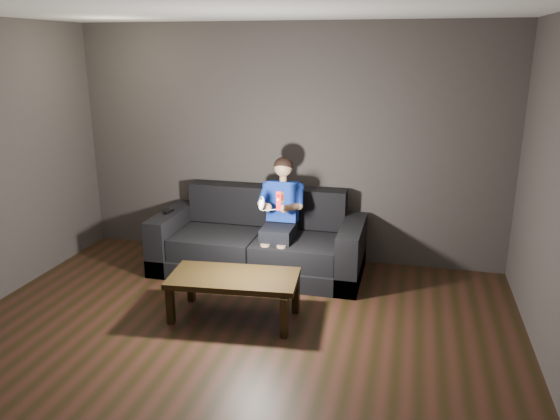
# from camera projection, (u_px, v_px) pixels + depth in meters

# --- Properties ---
(floor) EXTENTS (5.00, 5.00, 0.00)m
(floor) POSITION_uv_depth(u_px,v_px,m) (215.00, 366.00, 4.32)
(floor) COLOR black
(floor) RESTS_ON ground
(back_wall) EXTENTS (5.00, 0.04, 2.70)m
(back_wall) POSITION_uv_depth(u_px,v_px,m) (287.00, 144.00, 6.26)
(back_wall) COLOR #3D3634
(back_wall) RESTS_ON ground
(ceiling) EXTENTS (5.00, 5.00, 0.02)m
(ceiling) POSITION_uv_depth(u_px,v_px,m) (200.00, 2.00, 3.54)
(ceiling) COLOR silver
(ceiling) RESTS_ON back_wall
(sofa) EXTENTS (2.30, 0.99, 0.89)m
(sofa) POSITION_uv_depth(u_px,v_px,m) (259.00, 246.00, 6.10)
(sofa) COLOR black
(sofa) RESTS_ON floor
(child) EXTENTS (0.49, 0.60, 1.20)m
(child) POSITION_uv_depth(u_px,v_px,m) (281.00, 208.00, 5.85)
(child) COLOR black
(child) RESTS_ON sofa
(wii_remote_red) EXTENTS (0.06, 0.08, 0.19)m
(wii_remote_red) POSITION_uv_depth(u_px,v_px,m) (278.00, 201.00, 5.33)
(wii_remote_red) COLOR red
(wii_remote_red) RESTS_ON child
(nunchuk_white) EXTENTS (0.07, 0.10, 0.15)m
(nunchuk_white) POSITION_uv_depth(u_px,v_px,m) (261.00, 203.00, 5.39)
(nunchuk_white) COLOR silver
(nunchuk_white) RESTS_ON child
(wii_remote_black) EXTENTS (0.06, 0.17, 0.03)m
(wii_remote_black) POSITION_uv_depth(u_px,v_px,m) (169.00, 211.00, 6.16)
(wii_remote_black) COLOR black
(wii_remote_black) RESTS_ON sofa
(coffee_table) EXTENTS (1.21, 0.69, 0.42)m
(coffee_table) POSITION_uv_depth(u_px,v_px,m) (234.00, 281.00, 4.98)
(coffee_table) COLOR black
(coffee_table) RESTS_ON floor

